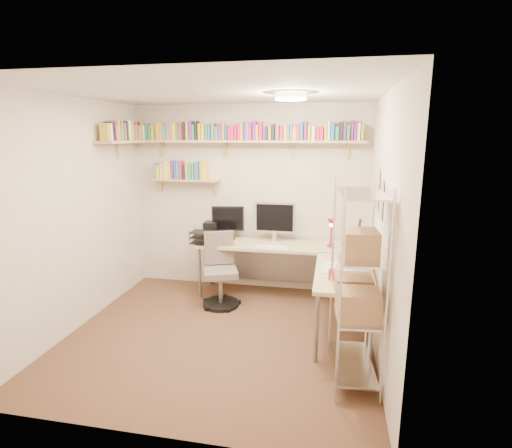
{
  "coord_description": "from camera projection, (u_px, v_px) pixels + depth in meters",
  "views": [
    {
      "loc": [
        1.13,
        -3.77,
        2.11
      ],
      "look_at": [
        0.29,
        0.55,
        1.12
      ],
      "focal_mm": 28.0,
      "sensor_mm": 36.0,
      "label": 1
    }
  ],
  "objects": [
    {
      "name": "wire_rack",
      "position": [
        357.0,
        282.0,
        3.34
      ],
      "size": [
        0.43,
        0.78,
        1.74
      ],
      "rotation": [
        0.0,
        0.0,
        0.09
      ],
      "color": "silver",
      "rests_on": "ground"
    },
    {
      "name": "ground",
      "position": [
        219.0,
        335.0,
        4.28
      ],
      "size": [
        3.2,
        3.2,
        0.0
      ],
      "primitive_type": "plane",
      "color": "#462B1E",
      "rests_on": "ground"
    },
    {
      "name": "office_chair",
      "position": [
        220.0,
        275.0,
        5.0
      ],
      "size": [
        0.52,
        0.53,
        0.92
      ],
      "rotation": [
        0.0,
        0.0,
        0.35
      ],
      "color": "black",
      "rests_on": "ground"
    },
    {
      "name": "room_shell",
      "position": [
        217.0,
        192.0,
        3.94
      ],
      "size": [
        3.24,
        3.04,
        2.52
      ],
      "color": "beige",
      "rests_on": "ground"
    },
    {
      "name": "wall_shelves",
      "position": [
        213.0,
        141.0,
        5.16
      ],
      "size": [
        3.12,
        1.09,
        0.8
      ],
      "color": "tan",
      "rests_on": "ground"
    },
    {
      "name": "corner_desk",
      "position": [
        277.0,
        250.0,
        4.94
      ],
      "size": [
        2.22,
        1.84,
        1.25
      ],
      "color": "tan",
      "rests_on": "ground"
    }
  ]
}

